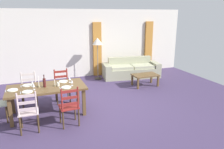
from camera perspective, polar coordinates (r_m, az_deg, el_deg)
The scene contains 30 objects.
ground_plane at distance 6.06m, azimuth -3.15°, elevation -8.79°, with size 9.60×9.60×0.02m, color #433457.
wall_far at distance 8.80m, azimuth -9.89°, elevation 7.97°, with size 9.60×0.16×2.70m, color silver.
curtain_panel_left at distance 8.91m, azimuth -3.92°, elevation 6.63°, with size 0.35×0.08×2.20m, color #B8772F.
curtain_panel_right at distance 9.87m, azimuth 9.65°, elevation 7.33°, with size 0.35×0.08×2.20m, color #B8772F.
dining_table at distance 5.66m, azimuth -16.90°, elevation -3.93°, with size 1.90×0.96×0.75m.
dining_chair_near_left at distance 5.02m, azimuth -21.34°, elevation -9.16°, with size 0.43×0.41×0.96m.
dining_chair_near_right at distance 5.03m, azimuth -11.27°, elevation -8.29°, with size 0.44×0.42×0.96m.
dining_chair_far_left at distance 6.43m, azimuth -21.14°, elevation -3.72°, with size 0.43×0.41×0.96m.
dining_chair_far_right at distance 6.46m, azimuth -13.13°, elevation -2.96°, with size 0.42×0.40×0.96m.
dinner_plate_near_left at distance 5.39m, azimuth -21.55°, elevation -4.28°, with size 0.24×0.24×0.02m, color white.
fork_near_left at distance 5.40m, azimuth -23.13°, elevation -4.48°, with size 0.02×0.17×0.01m, color silver.
dinner_plate_near_right at distance 5.43m, azimuth -12.04°, elevation -3.33°, with size 0.24×0.24×0.02m, color white.
fork_near_right at distance 5.42m, azimuth -13.61°, elevation -3.55°, with size 0.02×0.17×0.01m, color silver.
dinner_plate_far_left at distance 5.86m, azimuth -21.54°, elevation -2.69°, with size 0.24×0.24×0.02m, color white.
fork_far_left at distance 5.87m, azimuth -22.99°, elevation -2.88°, with size 0.02×0.17×0.01m, color silver.
dinner_plate_far_right at distance 5.90m, azimuth -12.81°, elevation -1.84°, with size 0.24×0.24×0.02m, color white.
fork_far_right at distance 5.89m, azimuth -14.25°, elevation -2.04°, with size 0.02×0.17×0.01m, color silver.
dinner_plate_head_west at distance 5.65m, azimuth -24.89°, elevation -3.76°, with size 0.24×0.24×0.02m, color white.
fork_head_west at distance 5.66m, azimuth -26.39°, elevation -3.95°, with size 0.02×0.17×0.01m, color silver.
wine_bottle at distance 5.58m, azimuth -17.51°, elevation -2.04°, with size 0.07×0.07×0.32m.
wine_glass_near_left at distance 5.45m, azimuth -20.10°, elevation -2.76°, with size 0.06×0.06×0.16m.
wine_glass_near_right at distance 5.51m, azimuth -10.63°, elevation -1.86°, with size 0.06×0.06×0.16m.
wine_glass_far_left at distance 5.71m, azimuth -20.42°, elevation -2.00°, with size 0.06×0.06×0.16m.
wine_glass_far_right at distance 5.78m, azimuth -11.20°, elevation -1.05°, with size 0.06×0.06×0.16m.
coffee_cup_primary at distance 5.58m, azimuth -14.13°, elevation -2.56°, with size 0.07×0.07×0.09m, color beige.
candle_tall at distance 5.62m, azimuth -18.88°, elevation -2.38°, with size 0.05×0.05×0.29m.
candle_short at distance 5.59m, azimuth -14.94°, elevation -2.56°, with size 0.05×0.05×0.18m.
couch at distance 8.85m, azimuth 5.04°, elevation 1.21°, with size 2.37×1.12×0.80m.
coffee_table at distance 7.79m, azimuth 8.80°, elevation -0.45°, with size 0.90×0.56×0.42m.
standing_lamp at distance 8.32m, azimuth -3.89°, elevation 8.15°, with size 0.40×0.40×1.64m.
Camera 1 is at (-1.64, -5.26, 2.50)m, focal length 34.44 mm.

